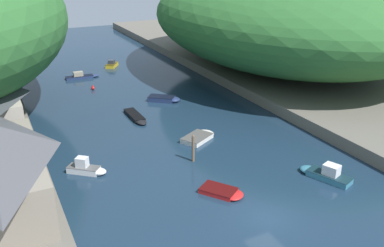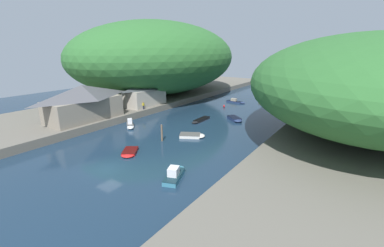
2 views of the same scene
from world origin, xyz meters
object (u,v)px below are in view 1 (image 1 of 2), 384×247
Objects in this scene: boat_red_skiff at (165,99)px; boat_near_quay at (112,64)px; boat_cabin_cruiser at (325,174)px; person_on_quay at (43,210)px; person_by_boathouse at (27,128)px; boat_open_rowboat at (82,76)px; boat_navy_launch at (200,137)px; channel_buoy_near at (93,88)px; boat_far_upstream at (87,168)px; boat_far_right_bank at (136,117)px; boat_yellow_tender at (223,192)px.

boat_near_quay reaches higher than boat_red_skiff.
boat_cabin_cruiser is 3.01× the size of person_on_quay.
person_on_quay is 16.19m from person_by_boathouse.
boat_open_rowboat is 3.22× the size of person_on_quay.
person_on_quay is at bearing -0.41° from boat_red_skiff.
boat_navy_launch is at bearing 13.64° from boat_open_rowboat.
boat_near_quay is 13.73m from channel_buoy_near.
boat_far_upstream reaches higher than boat_far_right_bank.
person_on_quay reaches higher than boat_far_right_bank.
boat_cabin_cruiser is (12.45, -42.60, 0.12)m from boat_open_rowboat.
boat_far_upstream is 32.78m from boat_open_rowboat.
person_on_quay is (-14.44, 0.47, 2.17)m from boat_yellow_tender.
boat_near_quay is (-1.14, 21.61, 0.08)m from boat_red_skiff.
boat_red_skiff reaches higher than boat_yellow_tender.
boat_open_rowboat reaches higher than boat_navy_launch.
boat_far_right_bank is (8.69, 11.08, -0.24)m from boat_far_upstream.
boat_navy_launch is at bearing 94.90° from boat_cabin_cruiser.
boat_open_rowboat reaches higher than boat_yellow_tender.
boat_far_upstream is 2.15× the size of person_by_boathouse.
boat_far_right_bank is 7.38m from boat_red_skiff.
channel_buoy_near is 35.58m from person_on_quay.
boat_navy_launch reaches higher than boat_far_right_bank.
person_on_quay reaches higher than boat_open_rowboat.
boat_yellow_tender is at bearing -139.91° from person_by_boathouse.
boat_far_upstream is 0.89× the size of boat_yellow_tender.
boat_far_upstream is at bearing -4.32° from boat_red_skiff.
boat_near_quay is at bearing 149.71° from boat_navy_launch.
boat_red_skiff reaches higher than boat_navy_launch.
boat_open_rowboat is at bearing -121.63° from boat_yellow_tender.
boat_open_rowboat is 6.89m from channel_buoy_near.
boat_red_skiff is at bearing -142.30° from boat_far_right_bank.
channel_buoy_near is (-7.68, 9.53, -0.02)m from boat_red_skiff.
boat_far_right_bank is at bearing -13.29° from boat_red_skiff.
boat_far_right_bank is 1.43× the size of boat_near_quay.
boat_navy_launch is (12.97, 2.31, -0.21)m from boat_far_upstream.
boat_open_rowboat is at bearing -108.74° from boat_near_quay.
boat_navy_launch is at bearing 32.02° from boat_red_skiff.
boat_near_quay is 49.17m from person_on_quay.
boat_open_rowboat is at bearing 90.12° from channel_buoy_near.
boat_cabin_cruiser is at bearing -3.68° from boat_navy_launch.
boat_far_upstream is at bearing -25.49° from person_on_quay.
boat_cabin_cruiser is 3.01× the size of person_by_boathouse.
boat_cabin_cruiser is 1.24× the size of boat_yellow_tender.
boat_open_rowboat is 1.20× the size of boat_red_skiff.
channel_buoy_near is (-6.54, -12.07, -0.10)m from boat_near_quay.
boat_near_quay reaches higher than channel_buoy_near.
person_by_boathouse reaches higher than boat_far_right_bank.
person_on_quay is at bearing -78.85° from boat_near_quay.
boat_red_skiff is at bearing 79.20° from boat_cabin_cruiser.
boat_far_right_bank is 7.16× the size of channel_buoy_near.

